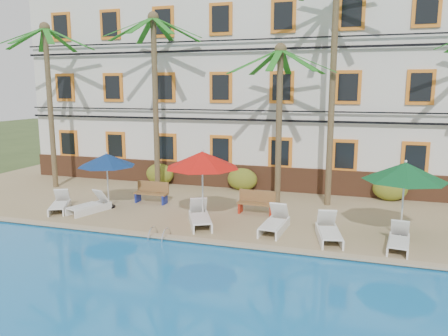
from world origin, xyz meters
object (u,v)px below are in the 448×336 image
(palm_a, at_px, (49,83))
(bench_right, at_px, (257,202))
(umbrella_green, at_px, (405,172))
(lounger_a, at_px, (60,204))
(palm_b, at_px, (155,79))
(bench_left, at_px, (152,192))
(umbrella_red, at_px, (202,160))
(palm_c, at_px, (279,100))
(lounger_b, at_px, (90,205))
(lounger_f, at_px, (399,240))
(umbrella_blue, at_px, (107,160))
(lounger_d, at_px, (275,223))
(lounger_e, at_px, (329,231))
(pool_ladder, at_px, (160,238))
(palm_d, at_px, (334,55))
(lounger_c, at_px, (200,217))

(palm_a, xyz_separation_m, bench_right, (10.90, -1.67, -4.74))
(umbrella_green, relative_size, lounger_a, 1.46)
(palm_b, xyz_separation_m, bench_left, (0.64, -1.91, -4.91))
(palm_a, relative_size, umbrella_red, 2.92)
(palm_c, bearing_deg, umbrella_green, -35.84)
(umbrella_green, bearing_deg, bench_right, 163.31)
(lounger_b, height_order, bench_left, bench_left)
(umbrella_red, xyz_separation_m, bench_right, (1.66, 1.73, -1.89))
(bench_left, height_order, bench_right, same)
(palm_b, relative_size, bench_right, 5.51)
(palm_b, height_order, bench_right, palm_b)
(bench_right, bearing_deg, lounger_f, -25.57)
(palm_a, xyz_separation_m, lounger_f, (16.04, -4.13, -4.95))
(lounger_f, bearing_deg, palm_a, 165.55)
(umbrella_blue, xyz_separation_m, umbrella_green, (11.41, -0.60, 0.27))
(lounger_a, height_order, lounger_d, lounger_d)
(palm_b, distance_m, bench_right, 7.64)
(umbrella_red, bearing_deg, palm_c, 59.08)
(umbrella_blue, xyz_separation_m, lounger_d, (7.26, -0.97, -1.72))
(palm_a, height_order, lounger_f, palm_a)
(umbrella_blue, height_order, lounger_a, umbrella_blue)
(palm_b, xyz_separation_m, lounger_d, (6.53, -4.15, -5.08))
(lounger_e, relative_size, lounger_f, 1.14)
(lounger_a, relative_size, lounger_d, 0.93)
(lounger_a, relative_size, lounger_e, 0.91)
(bench_right, bearing_deg, pool_ladder, -122.66)
(palm_d, relative_size, bench_left, 6.65)
(palm_a, relative_size, umbrella_green, 3.01)
(lounger_c, bearing_deg, palm_b, 131.39)
(palm_b, bearing_deg, lounger_f, -23.84)
(lounger_f, relative_size, bench_right, 1.17)
(palm_c, bearing_deg, lounger_f, -42.94)
(lounger_b, distance_m, bench_right, 6.75)
(palm_d, relative_size, lounger_b, 5.23)
(umbrella_blue, bearing_deg, bench_right, 9.02)
(lounger_b, relative_size, bench_right, 1.26)
(palm_b, relative_size, lounger_b, 4.38)
(umbrella_blue, height_order, pool_ladder, umbrella_blue)
(lounger_f, bearing_deg, lounger_c, 176.82)
(lounger_e, height_order, pool_ladder, lounger_e)
(lounger_e, relative_size, bench_left, 1.35)
(lounger_f, distance_m, pool_ladder, 7.71)
(palm_d, bearing_deg, palm_b, -179.81)
(lounger_b, distance_m, pool_ladder, 4.53)
(umbrella_green, bearing_deg, umbrella_red, -178.75)
(bench_right, height_order, pool_ladder, bench_right)
(lounger_d, height_order, pool_ladder, lounger_d)
(palm_c, xyz_separation_m, lounger_e, (2.49, -4.16, -4.17))
(palm_d, height_order, lounger_a, palm_d)
(lounger_b, bearing_deg, lounger_e, -2.89)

